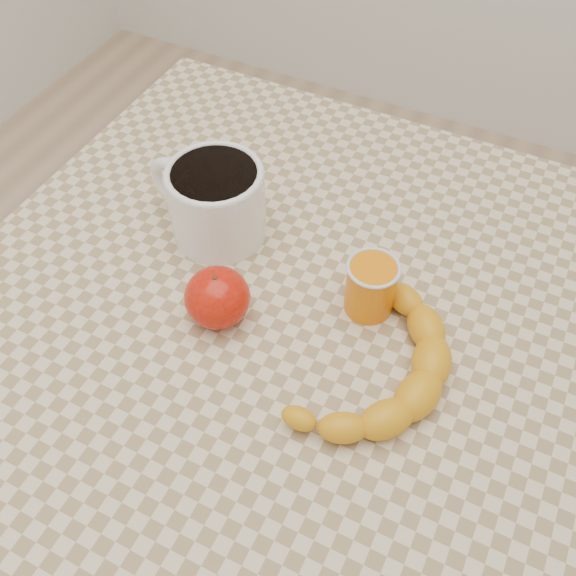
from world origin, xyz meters
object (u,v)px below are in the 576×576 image
at_px(table, 288,339).
at_px(orange_juice_glass, 371,286).
at_px(coffee_mug, 215,199).
at_px(banana, 372,360).
at_px(apple, 217,297).

xyz_separation_m(table, orange_juice_glass, (0.09, 0.03, 0.12)).
relative_size(table, orange_juice_glass, 11.12).
xyz_separation_m(coffee_mug, banana, (0.26, -0.11, -0.03)).
height_order(coffee_mug, banana, coffee_mug).
xyz_separation_m(table, apple, (-0.06, -0.06, 0.12)).
distance_m(table, orange_juice_glass, 0.16).
bearing_deg(table, banana, -22.30).
relative_size(table, banana, 2.66).
height_order(orange_juice_glass, banana, orange_juice_glass).
bearing_deg(coffee_mug, table, -25.10).
height_order(table, coffee_mug, coffee_mug).
distance_m(coffee_mug, banana, 0.29).
relative_size(orange_juice_glass, banana, 0.24).
relative_size(orange_juice_glass, apple, 0.83).
height_order(coffee_mug, orange_juice_glass, coffee_mug).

